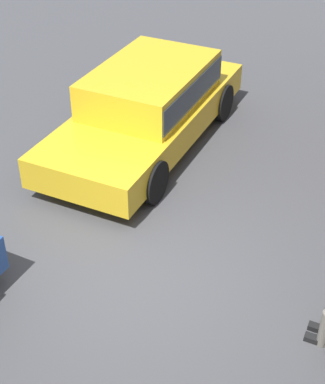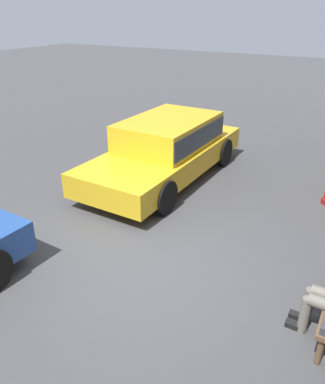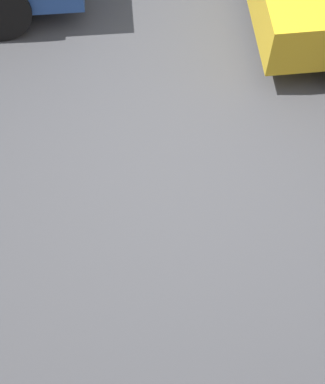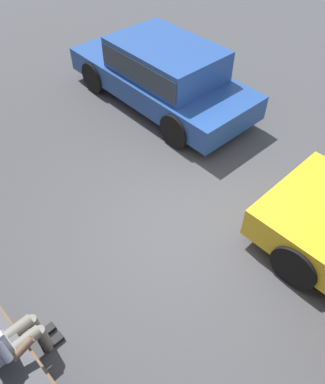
{
  "view_description": "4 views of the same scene",
  "coord_description": "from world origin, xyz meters",
  "views": [
    {
      "loc": [
        4.98,
        2.6,
        5.36
      ],
      "look_at": [
        -0.34,
        0.12,
        1.17
      ],
      "focal_mm": 55.0,
      "sensor_mm": 36.0,
      "label": 1
    },
    {
      "loc": [
        3.95,
        2.6,
        3.61
      ],
      "look_at": [
        -0.26,
        0.12,
        1.2
      ],
      "focal_mm": 35.0,
      "sensor_mm": 36.0,
      "label": 2
    },
    {
      "loc": [
        0.54,
        2.6,
        4.2
      ],
      "look_at": [
        0.34,
        0.82,
        0.93
      ],
      "focal_mm": 55.0,
      "sensor_mm": 36.0,
      "label": 3
    },
    {
      "loc": [
        -2.33,
        2.6,
        4.67
      ],
      "look_at": [
        0.18,
        0.17,
        1.02
      ],
      "focal_mm": 35.0,
      "sensor_mm": 36.0,
      "label": 4
    }
  ],
  "objects": [
    {
      "name": "parked_car_near",
      "position": [
        -3.14,
        -1.47,
        0.77
      ],
      "size": [
        4.71,
        1.96,
        1.38
      ],
      "color": "gold",
      "rests_on": "ground_plane"
    },
    {
      "name": "ground_plane",
      "position": [
        0.0,
        0.0,
        0.0
      ],
      "size": [
        60.0,
        60.0,
        0.0
      ],
      "primitive_type": "plane",
      "color": "#424244"
    }
  ]
}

